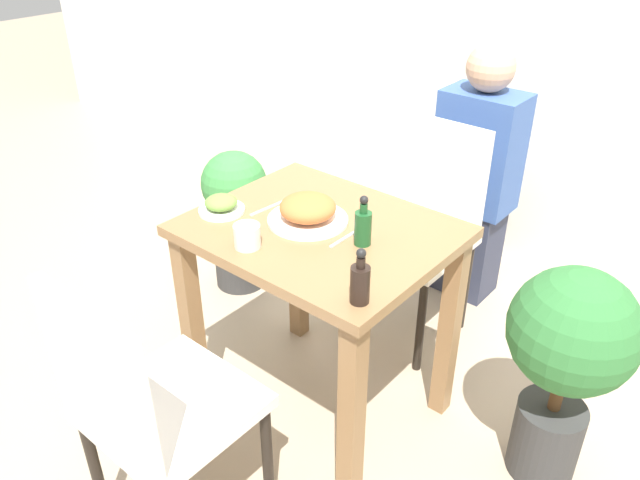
{
  "coord_description": "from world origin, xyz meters",
  "views": [
    {
      "loc": [
        1.11,
        -1.32,
        1.74
      ],
      "look_at": [
        0.0,
        0.0,
        0.73
      ],
      "focal_mm": 35.0,
      "sensor_mm": 36.0,
      "label": 1
    }
  ],
  "objects_px": {
    "food_plate": "(308,210)",
    "person_figure": "(475,178)",
    "potted_plant_left": "(236,213)",
    "potted_plant_right": "(568,353)",
    "drink_cup": "(247,236)",
    "condiment_bottle": "(360,282)",
    "sauce_bottle": "(364,225)",
    "chair_far": "(423,220)",
    "side_plate": "(221,205)",
    "chair_near": "(146,405)"
  },
  "relations": [
    {
      "from": "food_plate",
      "to": "person_figure",
      "type": "bearing_deg",
      "value": 85.98
    },
    {
      "from": "potted_plant_left",
      "to": "potted_plant_right",
      "type": "relative_size",
      "value": 0.88
    },
    {
      "from": "drink_cup",
      "to": "condiment_bottle",
      "type": "xyz_separation_m",
      "value": [
        0.43,
        -0.01,
        0.03
      ]
    },
    {
      "from": "sauce_bottle",
      "to": "condiment_bottle",
      "type": "relative_size",
      "value": 1.0
    },
    {
      "from": "chair_far",
      "to": "side_plate",
      "type": "bearing_deg",
      "value": -110.89
    },
    {
      "from": "chair_near",
      "to": "sauce_bottle",
      "type": "relative_size",
      "value": 5.64
    },
    {
      "from": "sauce_bottle",
      "to": "person_figure",
      "type": "relative_size",
      "value": 0.14
    },
    {
      "from": "sauce_bottle",
      "to": "condiment_bottle",
      "type": "bearing_deg",
      "value": -55.34
    },
    {
      "from": "chair_far",
      "to": "food_plate",
      "type": "distance_m",
      "value": 0.73
    },
    {
      "from": "condiment_bottle",
      "to": "potted_plant_left",
      "type": "xyz_separation_m",
      "value": [
        -1.17,
        0.63,
        -0.45
      ]
    },
    {
      "from": "chair_far",
      "to": "condiment_bottle",
      "type": "bearing_deg",
      "value": -69.14
    },
    {
      "from": "side_plate",
      "to": "person_figure",
      "type": "xyz_separation_m",
      "value": [
        0.34,
        1.18,
        -0.22
      ]
    },
    {
      "from": "sauce_bottle",
      "to": "condiment_bottle",
      "type": "height_order",
      "value": "same"
    },
    {
      "from": "condiment_bottle",
      "to": "potted_plant_left",
      "type": "distance_m",
      "value": 1.4
    },
    {
      "from": "drink_cup",
      "to": "potted_plant_left",
      "type": "distance_m",
      "value": 1.06
    },
    {
      "from": "sauce_bottle",
      "to": "person_figure",
      "type": "bearing_deg",
      "value": 97.92
    },
    {
      "from": "sauce_bottle",
      "to": "potted_plant_right",
      "type": "relative_size",
      "value": 0.21
    },
    {
      "from": "chair_near",
      "to": "sauce_bottle",
      "type": "distance_m",
      "value": 0.79
    },
    {
      "from": "sauce_bottle",
      "to": "food_plate",
      "type": "bearing_deg",
      "value": -179.74
    },
    {
      "from": "drink_cup",
      "to": "side_plate",
      "type": "bearing_deg",
      "value": 155.84
    },
    {
      "from": "drink_cup",
      "to": "potted_plant_right",
      "type": "relative_size",
      "value": 0.1
    },
    {
      "from": "food_plate",
      "to": "condiment_bottle",
      "type": "xyz_separation_m",
      "value": [
        0.39,
        -0.25,
        0.02
      ]
    },
    {
      "from": "chair_near",
      "to": "potted_plant_right",
      "type": "distance_m",
      "value": 1.23
    },
    {
      "from": "drink_cup",
      "to": "chair_far",
      "type": "bearing_deg",
      "value": 85.04
    },
    {
      "from": "drink_cup",
      "to": "potted_plant_right",
      "type": "bearing_deg",
      "value": 30.1
    },
    {
      "from": "potted_plant_right",
      "to": "side_plate",
      "type": "bearing_deg",
      "value": -160.12
    },
    {
      "from": "condiment_bottle",
      "to": "potted_plant_right",
      "type": "bearing_deg",
      "value": 50.02
    },
    {
      "from": "side_plate",
      "to": "potted_plant_left",
      "type": "xyz_separation_m",
      "value": [
        -0.52,
        0.52,
        -0.41
      ]
    },
    {
      "from": "condiment_bottle",
      "to": "potted_plant_left",
      "type": "bearing_deg",
      "value": 151.7
    },
    {
      "from": "potted_plant_right",
      "to": "chair_far",
      "type": "bearing_deg",
      "value": 151.63
    },
    {
      "from": "chair_far",
      "to": "condiment_bottle",
      "type": "distance_m",
      "value": 1.03
    },
    {
      "from": "food_plate",
      "to": "side_plate",
      "type": "bearing_deg",
      "value": -152.75
    },
    {
      "from": "sauce_bottle",
      "to": "potted_plant_right",
      "type": "bearing_deg",
      "value": 23.04
    },
    {
      "from": "sauce_bottle",
      "to": "condiment_bottle",
      "type": "xyz_separation_m",
      "value": [
        0.17,
        -0.25,
        0.0
      ]
    },
    {
      "from": "chair_near",
      "to": "drink_cup",
      "type": "relative_size",
      "value": 11.32
    },
    {
      "from": "food_plate",
      "to": "person_figure",
      "type": "height_order",
      "value": "person_figure"
    },
    {
      "from": "person_figure",
      "to": "condiment_bottle",
      "type": "bearing_deg",
      "value": -76.22
    },
    {
      "from": "food_plate",
      "to": "potted_plant_right",
      "type": "xyz_separation_m",
      "value": [
        0.81,
        0.25,
        -0.31
      ]
    },
    {
      "from": "person_figure",
      "to": "drink_cup",
      "type": "bearing_deg",
      "value": -94.88
    },
    {
      "from": "drink_cup",
      "to": "condiment_bottle",
      "type": "bearing_deg",
      "value": -1.25
    },
    {
      "from": "sauce_bottle",
      "to": "potted_plant_right",
      "type": "height_order",
      "value": "sauce_bottle"
    },
    {
      "from": "sauce_bottle",
      "to": "chair_far",
      "type": "bearing_deg",
      "value": 104.85
    },
    {
      "from": "drink_cup",
      "to": "potted_plant_left",
      "type": "xyz_separation_m",
      "value": [
        -0.75,
        0.62,
        -0.43
      ]
    },
    {
      "from": "food_plate",
      "to": "sauce_bottle",
      "type": "height_order",
      "value": "sauce_bottle"
    },
    {
      "from": "person_figure",
      "to": "chair_far",
      "type": "bearing_deg",
      "value": -94.68
    },
    {
      "from": "chair_far",
      "to": "potted_plant_left",
      "type": "xyz_separation_m",
      "value": [
        -0.82,
        -0.28,
        -0.13
      ]
    },
    {
      "from": "food_plate",
      "to": "side_plate",
      "type": "relative_size",
      "value": 1.7
    },
    {
      "from": "food_plate",
      "to": "condiment_bottle",
      "type": "relative_size",
      "value": 1.61
    },
    {
      "from": "food_plate",
      "to": "side_plate",
      "type": "xyz_separation_m",
      "value": [
        -0.26,
        -0.14,
        -0.02
      ]
    },
    {
      "from": "chair_near",
      "to": "potted_plant_right",
      "type": "bearing_deg",
      "value": -129.39
    }
  ]
}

